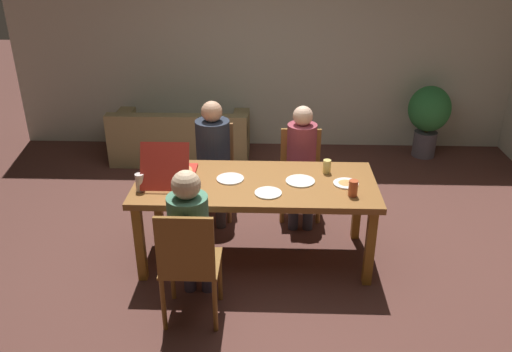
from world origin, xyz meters
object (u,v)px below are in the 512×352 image
object	(u,v)px
plate_2	(230,179)
plate_3	(300,181)
drinking_glass_2	(327,166)
potted_plant	(429,114)
drinking_glass_0	(353,188)
plate_1	(268,193)
pizza_box_0	(171,172)
couch	(181,140)
plate_0	(346,183)
chair_0	(300,170)
drinking_glass_1	(140,182)
dining_table	(256,190)
person_1	(213,151)
person_0	(302,156)
chair_1	(215,166)
person_2	(190,230)
chair_2	(189,262)

from	to	relation	value
plate_2	plate_3	size ratio (longest dim) A/B	0.94
drinking_glass_2	potted_plant	world-z (taller)	potted_plant
drinking_glass_0	plate_1	bearing A→B (deg)	178.85
pizza_box_0	couch	world-z (taller)	pizza_box_0
plate_0	potted_plant	xyz separation A→B (m)	(1.36, 2.44, -0.20)
chair_0	plate_0	world-z (taller)	chair_0
drinking_glass_1	pizza_box_0	bearing A→B (deg)	51.46
dining_table	person_1	distance (m)	0.88
person_0	plate_0	size ratio (longest dim) A/B	5.52
plate_0	drinking_glass_1	bearing A→B (deg)	-174.03
plate_0	chair_0	bearing A→B (deg)	110.93
chair_1	couch	bearing A→B (deg)	113.57
plate_0	drinking_glass_1	world-z (taller)	drinking_glass_1
person_2	drinking_glass_0	bearing A→B (deg)	22.33
dining_table	chair_0	xyz separation A→B (m)	(0.43, 0.87, -0.20)
chair_0	plate_2	world-z (taller)	chair_0
plate_0	drinking_glass_1	distance (m)	1.72
person_0	person_1	size ratio (longest dim) A/B	0.97
chair_2	couch	xyz separation A→B (m)	(-0.58, 3.12, -0.29)
person_2	plate_1	bearing A→B (deg)	43.05
chair_0	chair_1	size ratio (longest dim) A/B	0.96
person_0	couch	bearing A→B (deg)	134.49
chair_2	drinking_glass_2	bearing A→B (deg)	45.73
person_1	pizza_box_0	xyz separation A→B (m)	(-0.29, -0.68, 0.09)
chair_2	drinking_glass_0	size ratio (longest dim) A/B	7.18
dining_table	drinking_glass_2	world-z (taller)	drinking_glass_2
person_1	couch	bearing A→B (deg)	111.59
dining_table	drinking_glass_2	bearing A→B (deg)	18.37
chair_2	plate_0	distance (m)	1.52
chair_1	plate_3	size ratio (longest dim) A/B	3.70
plate_2	drinking_glass_0	distance (m)	1.05
drinking_glass_2	potted_plant	distance (m)	2.69
potted_plant	pizza_box_0	bearing A→B (deg)	-140.54
person_2	plate_2	world-z (taller)	person_2
chair_2	plate_2	world-z (taller)	chair_2
chair_0	chair_1	bearing A→B (deg)	178.97
chair_0	person_2	world-z (taller)	person_2
couch	drinking_glass_2	bearing A→B (deg)	-50.56
plate_1	drinking_glass_0	xyz separation A→B (m)	(0.68, -0.01, 0.06)
plate_0	plate_3	xyz separation A→B (m)	(-0.39, 0.03, -0.00)
pizza_box_0	couch	xyz separation A→B (m)	(-0.30, 2.16, -0.56)
person_0	chair_2	xyz separation A→B (m)	(-0.88, -1.63, -0.14)
pizza_box_0	plate_3	distance (m)	1.12
dining_table	plate_1	distance (m)	0.26
chair_1	plate_3	xyz separation A→B (m)	(0.83, -0.87, 0.27)
dining_table	couch	bearing A→B (deg)	114.99
person_1	chair_2	xyz separation A→B (m)	(0.00, -1.64, -0.17)
drinking_glass_1	person_1	bearing A→B (deg)	62.47
chair_2	person_2	bearing A→B (deg)	90.00
drinking_glass_1	drinking_glass_0	bearing A→B (deg)	-1.08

